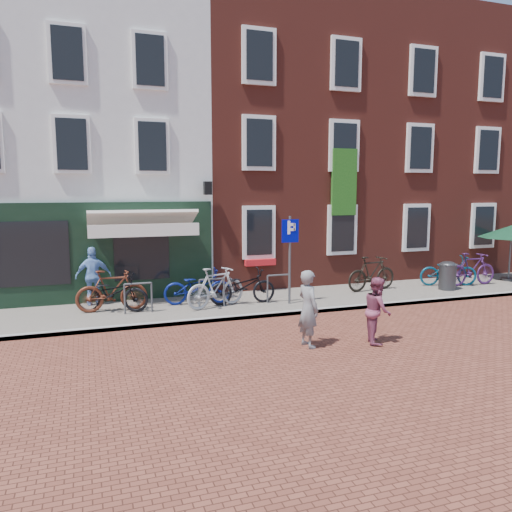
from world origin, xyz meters
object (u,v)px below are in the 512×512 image
object	(u,v)px
bicycle_2	(198,286)
boy	(377,310)
litter_bin	(448,274)
bicycle_3	(216,287)
bicycle_0	(112,293)
bicycle_6	(448,271)
bicycle_1	(112,291)
cafe_person	(93,276)
bicycle_5	(372,273)
parking_sign	(290,245)
woman	(308,309)
bicycle_4	(242,286)
parasol	(512,229)
bicycle_7	(472,269)

from	to	relation	value
bicycle_2	boy	bearing A→B (deg)	-140.01
litter_bin	bicycle_3	distance (m)	7.78
litter_bin	bicycle_0	size ratio (longest dim) A/B	0.52
bicycle_6	bicycle_1	bearing A→B (deg)	108.20
cafe_person	bicycle_5	world-z (taller)	cafe_person
parking_sign	bicycle_6	bearing A→B (deg)	6.68
woman	bicycle_5	world-z (taller)	woman
bicycle_0	bicycle_6	world-z (taller)	same
woman	bicycle_4	distance (m)	3.89
parking_sign	parasol	world-z (taller)	parking_sign
boy	bicycle_4	xyz separation A→B (m)	(-1.81, 4.13, -0.13)
bicycle_4	bicycle_5	bearing A→B (deg)	-82.99
parasol	bicycle_3	distance (m)	11.10
bicycle_6	cafe_person	bearing A→B (deg)	103.50
parking_sign	bicycle_7	bearing A→B (deg)	4.02
cafe_person	litter_bin	bearing A→B (deg)	170.41
bicycle_4	bicycle_7	distance (m)	8.24
parasol	cafe_person	world-z (taller)	parasol
boy	bicycle_7	bearing A→B (deg)	-34.93
bicycle_2	bicycle_7	world-z (taller)	bicycle_7
bicycle_2	bicycle_0	bearing A→B (deg)	99.68
cafe_person	bicycle_5	xyz separation A→B (m)	(8.55, -0.84, -0.27)
litter_bin	bicycle_1	world-z (taller)	bicycle_1
bicycle_0	bicycle_7	size ratio (longest dim) A/B	1.03
parasol	parking_sign	bearing A→B (deg)	-174.87
bicycle_1	bicycle_7	distance (m)	11.82
bicycle_2	woman	bearing A→B (deg)	-154.81
bicycle_7	bicycle_0	bearing A→B (deg)	91.20
bicycle_0	parking_sign	bearing A→B (deg)	-78.55
bicycle_5	cafe_person	bearing A→B (deg)	76.37
bicycle_6	woman	bearing A→B (deg)	138.43
bicycle_7	parasol	bearing A→B (deg)	-78.84
bicycle_5	woman	bearing A→B (deg)	127.19
bicycle_2	cafe_person	bearing A→B (deg)	79.29
parasol	woman	xyz separation A→B (m)	(-9.94, -4.26, -1.12)
litter_bin	parking_sign	world-z (taller)	parking_sign
parasol	boy	distance (m)	9.60
bicycle_3	parasol	bearing A→B (deg)	-107.07
bicycle_3	bicycle_6	distance (m)	8.28
woman	bicycle_4	xyz separation A→B (m)	(-0.26, 3.88, -0.23)
parking_sign	bicycle_7	size ratio (longest dim) A/B	1.34
bicycle_6	parasol	bearing A→B (deg)	-70.09
parasol	bicycle_2	world-z (taller)	parasol
parking_sign	cafe_person	size ratio (longest dim) A/B	1.52
woman	boy	size ratio (longest dim) A/B	1.14
litter_bin	bicycle_2	distance (m)	8.20
woman	cafe_person	distance (m)	6.69
parking_sign	bicycle_0	world-z (taller)	parking_sign
woman	parasol	bearing A→B (deg)	-75.92
bicycle_6	bicycle_3	bearing A→B (deg)	111.44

